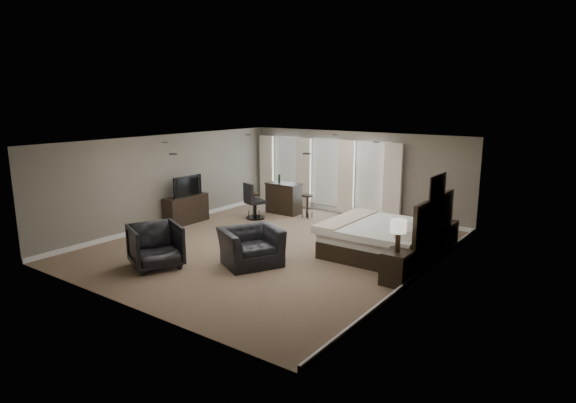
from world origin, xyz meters
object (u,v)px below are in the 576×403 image
Objects in this scene: nightstand_far at (444,234)px; armchair_near at (251,240)px; bar_stool_left at (254,205)px; bar_stool_right at (307,206)px; lamp_near at (398,236)px; tv at (185,193)px; lamp_far at (446,208)px; bar_counter at (284,198)px; bed at (386,224)px; dresser at (186,209)px; nightstand_near at (396,268)px; desk_chair at (255,201)px; armchair_far at (155,244)px.

armchair_near reaches higher than nightstand_far.
bar_stool_right is at bearing 31.62° from bar_stool_left.
lamp_near reaches higher than armchair_near.
tv reaches higher than nightstand_far.
lamp_near is 6.35m from bar_stool_left.
lamp_near is 1.00× the size of lamp_far.
bar_stool_left is at bearing 156.12° from lamp_near.
armchair_near is 4.43m from bar_stool_right.
nightstand_far is 5.37m from bar_counter.
bed is 1.71× the size of dresser.
lamp_far reaches higher than bar_stool_left.
dresser is (-6.92, 0.84, 0.08)m from nightstand_near.
lamp_near is 6.97m from tv.
desk_chair reaches higher than bar_stool_left.
lamp_far is (0.00, 2.90, 0.01)m from lamp_near.
desk_chair reaches higher than nightstand_near.
lamp_far is 5.39m from bar_counter.
armchair_far is 4.69m from desk_chair.
bar_counter reaches higher than nightstand_far.
lamp_near is 6.99m from dresser.
bar_stool_left is at bearing 167.22° from bed.
dresser is 1.26× the size of desk_chair.
bar_counter is at bearing 173.45° from nightstand_far.
tv is 3.66m from bar_stool_right.
bar_counter is 1.48× the size of bar_stool_left.
desk_chair is at bearing -104.78° from bar_counter.
bar_counter reaches higher than dresser.
lamp_near reaches higher than armchair_far.
lamp_far reaches higher than nightstand_near.
lamp_near is 6.40m from bar_counter.
tv reaches higher than bar_stool_right.
armchair_far is 4.85m from bar_stool_left.
armchair_near is (-3.07, -0.81, 0.22)m from nightstand_near.
desk_chair reaches higher than bar_stool_right.
bed reaches higher than armchair_near.
nightstand_far is 4.82m from armchair_near.
nightstand_near is 0.47× the size of dresser.
nightstand_far is 0.60× the size of desk_chair.
bar_stool_right is at bearing -44.55° from tv.
armchair_far reaches higher than dresser.
armchair_far is 0.94× the size of bar_counter.
bar_stool_right is (1.40, 0.86, -0.02)m from bar_stool_left.
lamp_near reaches higher than nightstand_far.
armchair_near is 4.88m from bar_counter.
armchair_near reaches higher than tv.
nightstand_near is at bearing -23.88° from bar_stool_left.
nightstand_far is at bearing 90.00° from nightstand_near.
armchair_far is (2.30, -2.99, 0.12)m from dresser.
lamp_near is 0.63× the size of tv.
nightstand_far is 2.97m from lamp_near.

